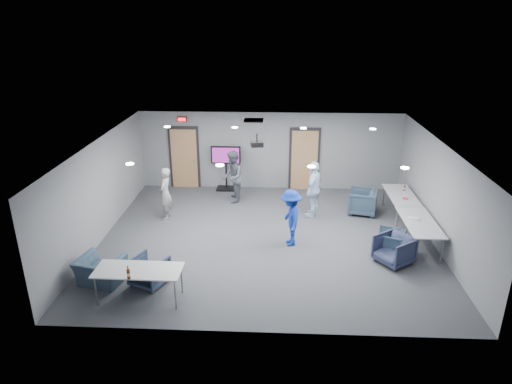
{
  "coord_description": "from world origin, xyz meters",
  "views": [
    {
      "loc": [
        0.24,
        -11.26,
        5.75
      ],
      "look_at": [
        -0.31,
        0.44,
        1.2
      ],
      "focal_mm": 32.0,
      "sensor_mm": 36.0,
      "label": 1
    }
  ],
  "objects_px": {
    "chair_front_b": "(101,270)",
    "table_right_b": "(420,223)",
    "person_b": "(233,177)",
    "bottle_front": "(129,274)",
    "chair_front_a": "(149,271)",
    "person_a": "(165,194)",
    "tv_stand": "(226,165)",
    "chair_right_c": "(394,250)",
    "bottle_right": "(405,188)",
    "person_c": "(314,189)",
    "table_right_a": "(401,196)",
    "chair_right_b": "(389,242)",
    "projector": "(257,144)",
    "person_d": "(290,218)",
    "table_front_left": "(138,271)",
    "chair_right_a": "(362,202)"
  },
  "relations": [
    {
      "from": "person_b",
      "to": "person_c",
      "type": "height_order",
      "value": "person_c"
    },
    {
      "from": "person_b",
      "to": "table_right_a",
      "type": "distance_m",
      "value": 5.29
    },
    {
      "from": "table_right_b",
      "to": "person_b",
      "type": "bearing_deg",
      "value": 60.5
    },
    {
      "from": "person_b",
      "to": "chair_front_a",
      "type": "height_order",
      "value": "person_b"
    },
    {
      "from": "projector",
      "to": "chair_right_b",
      "type": "bearing_deg",
      "value": -36.05
    },
    {
      "from": "person_a",
      "to": "person_d",
      "type": "distance_m",
      "value": 3.99
    },
    {
      "from": "chair_right_a",
      "to": "projector",
      "type": "relative_size",
      "value": 2.18
    },
    {
      "from": "person_d",
      "to": "bottle_front",
      "type": "relative_size",
      "value": 5.24
    },
    {
      "from": "chair_right_b",
      "to": "chair_right_a",
      "type": "bearing_deg",
      "value": -149.89
    },
    {
      "from": "person_b",
      "to": "chair_right_a",
      "type": "height_order",
      "value": "person_b"
    },
    {
      "from": "bottle_front",
      "to": "chair_right_a",
      "type": "bearing_deg",
      "value": 42.88
    },
    {
      "from": "chair_right_c",
      "to": "bottle_right",
      "type": "relative_size",
      "value": 3.59
    },
    {
      "from": "chair_front_b",
      "to": "table_right_b",
      "type": "xyz_separation_m",
      "value": [
        7.73,
        2.12,
        0.37
      ]
    },
    {
      "from": "table_right_b",
      "to": "tv_stand",
      "type": "height_order",
      "value": "tv_stand"
    },
    {
      "from": "chair_front_b",
      "to": "chair_front_a",
      "type": "bearing_deg",
      "value": -166.43
    },
    {
      "from": "chair_right_c",
      "to": "chair_front_a",
      "type": "bearing_deg",
      "value": -114.13
    },
    {
      "from": "chair_right_b",
      "to": "table_right_b",
      "type": "distance_m",
      "value": 1.0
    },
    {
      "from": "person_a",
      "to": "person_d",
      "type": "bearing_deg",
      "value": 71.13
    },
    {
      "from": "table_right_a",
      "to": "tv_stand",
      "type": "xyz_separation_m",
      "value": [
        -5.51,
        2.13,
        0.2
      ]
    },
    {
      "from": "chair_front_b",
      "to": "table_right_b",
      "type": "bearing_deg",
      "value": -151.1
    },
    {
      "from": "chair_right_b",
      "to": "projector",
      "type": "relative_size",
      "value": 1.81
    },
    {
      "from": "tv_stand",
      "to": "table_right_b",
      "type": "bearing_deg",
      "value": -36.14
    },
    {
      "from": "table_right_b",
      "to": "chair_right_c",
      "type": "bearing_deg",
      "value": 136.93
    },
    {
      "from": "person_a",
      "to": "chair_right_c",
      "type": "distance_m",
      "value": 6.68
    },
    {
      "from": "person_c",
      "to": "chair_right_b",
      "type": "distance_m",
      "value": 2.95
    },
    {
      "from": "person_d",
      "to": "chair_right_a",
      "type": "relative_size",
      "value": 1.84
    },
    {
      "from": "table_right_a",
      "to": "bottle_front",
      "type": "bearing_deg",
      "value": 126.51
    },
    {
      "from": "person_d",
      "to": "table_front_left",
      "type": "xyz_separation_m",
      "value": [
        -3.28,
        -2.71,
        -0.09
      ]
    },
    {
      "from": "bottle_right",
      "to": "tv_stand",
      "type": "xyz_separation_m",
      "value": [
        -5.68,
        1.77,
        0.08
      ]
    },
    {
      "from": "table_right_b",
      "to": "tv_stand",
      "type": "distance_m",
      "value": 6.83
    },
    {
      "from": "chair_right_a",
      "to": "bottle_right",
      "type": "relative_size",
      "value": 3.76
    },
    {
      "from": "person_c",
      "to": "chair_right_c",
      "type": "xyz_separation_m",
      "value": [
        1.79,
        -2.78,
        -0.51
      ]
    },
    {
      "from": "person_c",
      "to": "tv_stand",
      "type": "relative_size",
      "value": 1.11
    },
    {
      "from": "projector",
      "to": "table_right_a",
      "type": "bearing_deg",
      "value": -2.16
    },
    {
      "from": "person_d",
      "to": "bottle_right",
      "type": "relative_size",
      "value": 6.94
    },
    {
      "from": "person_b",
      "to": "bottle_front",
      "type": "bearing_deg",
      "value": -16.74
    },
    {
      "from": "chair_right_b",
      "to": "chair_front_a",
      "type": "bearing_deg",
      "value": -49.16
    },
    {
      "from": "person_a",
      "to": "tv_stand",
      "type": "height_order",
      "value": "person_a"
    },
    {
      "from": "bottle_right",
      "to": "table_front_left",
      "type": "bearing_deg",
      "value": -143.84
    },
    {
      "from": "bottle_front",
      "to": "bottle_right",
      "type": "height_order",
      "value": "bottle_front"
    },
    {
      "from": "chair_right_c",
      "to": "chair_front_b",
      "type": "xyz_separation_m",
      "value": [
        -6.9,
        -1.23,
        -0.05
      ]
    },
    {
      "from": "bottle_front",
      "to": "projector",
      "type": "bearing_deg",
      "value": 61.33
    },
    {
      "from": "chair_right_c",
      "to": "bottle_right",
      "type": "xyz_separation_m",
      "value": [
        1.0,
        3.16,
        0.45
      ]
    },
    {
      "from": "person_b",
      "to": "chair_front_b",
      "type": "distance_m",
      "value": 5.68
    },
    {
      "from": "person_b",
      "to": "chair_front_b",
      "type": "bearing_deg",
      "value": -29.07
    },
    {
      "from": "projector",
      "to": "chair_front_a",
      "type": "bearing_deg",
      "value": -133.19
    },
    {
      "from": "person_b",
      "to": "table_right_b",
      "type": "bearing_deg",
      "value": 58.22
    },
    {
      "from": "person_a",
      "to": "tv_stand",
      "type": "bearing_deg",
      "value": 152.02
    },
    {
      "from": "person_a",
      "to": "chair_front_a",
      "type": "height_order",
      "value": "person_a"
    },
    {
      "from": "chair_right_b",
      "to": "projector",
      "type": "distance_m",
      "value": 4.41
    }
  ]
}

